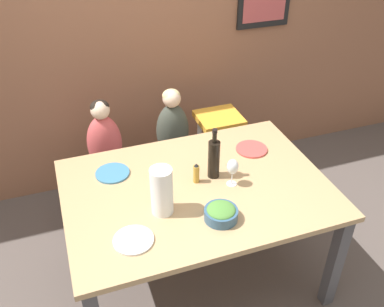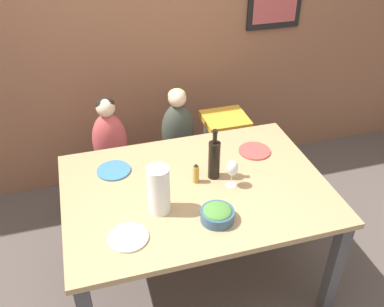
{
  "view_description": "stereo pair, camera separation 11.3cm",
  "coord_description": "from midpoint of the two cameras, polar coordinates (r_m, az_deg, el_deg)",
  "views": [
    {
      "loc": [
        -0.66,
        -1.81,
        2.3
      ],
      "look_at": [
        0.0,
        0.08,
        0.93
      ],
      "focal_mm": 40.0,
      "sensor_mm": 36.0,
      "label": 1
    },
    {
      "loc": [
        -0.56,
        -1.84,
        2.3
      ],
      "look_at": [
        0.0,
        0.08,
        0.93
      ],
      "focal_mm": 40.0,
      "sensor_mm": 36.0,
      "label": 2
    }
  ],
  "objects": [
    {
      "name": "salad_bowl_large",
      "position": [
        2.25,
        4.85,
        -8.04
      ],
      "size": [
        0.18,
        0.18,
        0.08
      ],
      "color": "#335675",
      "rests_on": "dining_table"
    },
    {
      "name": "wine_bottle",
      "position": [
        2.48,
        4.27,
        -0.71
      ],
      "size": [
        0.07,
        0.07,
        0.32
      ],
      "color": "black",
      "rests_on": "dining_table"
    },
    {
      "name": "condiment_bottle_hot_sauce",
      "position": [
        2.47,
        1.84,
        -2.68
      ],
      "size": [
        0.04,
        0.04,
        0.13
      ],
      "color": "#BC8E33",
      "rests_on": "dining_table"
    },
    {
      "name": "ground_plane",
      "position": [
        3.0,
        1.56,
        -15.6
      ],
      "size": [
        14.0,
        14.0,
        0.0
      ],
      "primitive_type": "plane",
      "color": "#564C47"
    },
    {
      "name": "paper_towel_roll",
      "position": [
        2.24,
        -3.01,
        -4.91
      ],
      "size": [
        0.12,
        0.12,
        0.28
      ],
      "color": "white",
      "rests_on": "dining_table"
    },
    {
      "name": "chair_right_highchair",
      "position": [
        3.32,
        5.31,
        2.34
      ],
      "size": [
        0.33,
        0.31,
        0.71
      ],
      "color": "silver",
      "rests_on": "ground_plane"
    },
    {
      "name": "chair_far_center",
      "position": [
        3.32,
        -0.83,
        -1.18
      ],
      "size": [
        0.39,
        0.36,
        0.44
      ],
      "color": "silver",
      "rests_on": "ground_plane"
    },
    {
      "name": "dinner_plate_back_left",
      "position": [
        2.62,
        -9.19,
        -2.27
      ],
      "size": [
        0.2,
        0.2,
        0.01
      ],
      "color": "teal",
      "rests_on": "dining_table"
    },
    {
      "name": "dinner_plate_front_left",
      "position": [
        2.18,
        -7.02,
        -11.08
      ],
      "size": [
        0.2,
        0.2,
        0.01
      ],
      "color": "silver",
      "rests_on": "dining_table"
    },
    {
      "name": "person_child_center",
      "position": [
        3.14,
        -0.88,
        3.77
      ],
      "size": [
        0.24,
        0.19,
        0.55
      ],
      "color": "#3D4238",
      "rests_on": "chair_far_center"
    },
    {
      "name": "dinner_plate_back_right",
      "position": [
        2.8,
        9.48,
        0.32
      ],
      "size": [
        0.2,
        0.2,
        0.01
      ],
      "color": "#D14C47",
      "rests_on": "dining_table"
    },
    {
      "name": "dining_table",
      "position": [
        2.53,
        1.79,
        -6.06
      ],
      "size": [
        1.52,
        1.07,
        0.75
      ],
      "color": "tan",
      "rests_on": "ground_plane"
    },
    {
      "name": "person_child_left",
      "position": [
        3.06,
        -9.97,
        2.38
      ],
      "size": [
        0.24,
        0.19,
        0.55
      ],
      "color": "#C64C4C",
      "rests_on": "chair_far_left"
    },
    {
      "name": "wine_glass_near",
      "position": [
        2.43,
        6.71,
        -2.05
      ],
      "size": [
        0.07,
        0.07,
        0.17
      ],
      "color": "white",
      "rests_on": "dining_table"
    },
    {
      "name": "chair_far_left",
      "position": [
        3.25,
        -9.39,
        -2.6
      ],
      "size": [
        0.39,
        0.36,
        0.44
      ],
      "color": "silver",
      "rests_on": "ground_plane"
    },
    {
      "name": "wall_back",
      "position": [
        3.28,
        -4.89,
        17.55
      ],
      "size": [
        10.0,
        0.09,
        2.7
      ],
      "color": "#8E5B42",
      "rests_on": "ground_plane"
    }
  ]
}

